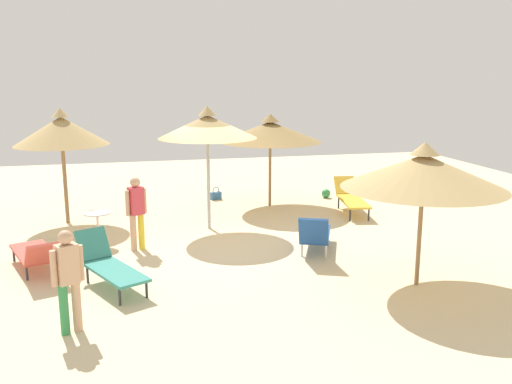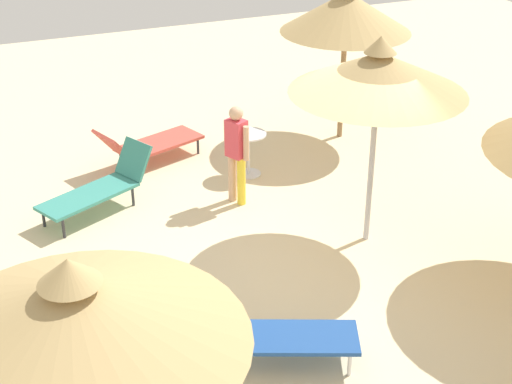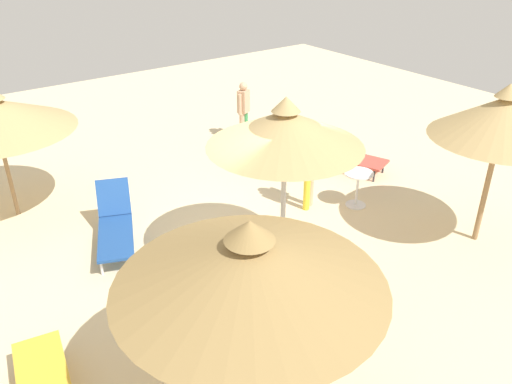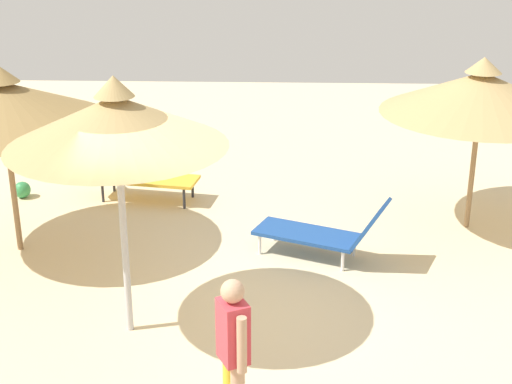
{
  "view_description": "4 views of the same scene",
  "coord_description": "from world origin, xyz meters",
  "px_view_note": "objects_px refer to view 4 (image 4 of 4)",
  "views": [
    {
      "loc": [
        11.82,
        -2.07,
        3.67
      ],
      "look_at": [
        0.09,
        0.71,
        1.08
      ],
      "focal_mm": 38.53,
      "sensor_mm": 36.0,
      "label": 1
    },
    {
      "loc": [
        4.04,
        7.85,
        5.66
      ],
      "look_at": [
        0.91,
        0.27,
        1.35
      ],
      "focal_mm": 53.59,
      "sensor_mm": 36.0,
      "label": 2
    },
    {
      "loc": [
        -6.34,
        4.28,
        5.14
      ],
      "look_at": [
        -0.16,
        -0.28,
        1.07
      ],
      "focal_mm": 36.2,
      "sensor_mm": 36.0,
      "label": 3
    },
    {
      "loc": [
        0.74,
        -7.71,
        4.67
      ],
      "look_at": [
        0.43,
        0.8,
        1.32
      ],
      "focal_mm": 53.55,
      "sensor_mm": 36.0,
      "label": 4
    }
  ],
  "objects_px": {
    "parasol_umbrella_far_left": "(2,102)",
    "parasol_umbrella_far_right": "(481,93)",
    "lounge_chair_back": "(132,175)",
    "beach_ball": "(22,190)",
    "person_standing_edge": "(233,349)",
    "lounge_chair_near_right": "(326,232)",
    "parasol_umbrella_edge": "(116,121)"
  },
  "relations": [
    {
      "from": "parasol_umbrella_far_left",
      "to": "parasol_umbrella_far_right",
      "type": "bearing_deg",
      "value": 8.91
    },
    {
      "from": "lounge_chair_back",
      "to": "beach_ball",
      "type": "height_order",
      "value": "lounge_chair_back"
    },
    {
      "from": "parasol_umbrella_far_right",
      "to": "beach_ball",
      "type": "height_order",
      "value": "parasol_umbrella_far_right"
    },
    {
      "from": "lounge_chair_back",
      "to": "beach_ball",
      "type": "relative_size",
      "value": 7.86
    },
    {
      "from": "lounge_chair_back",
      "to": "person_standing_edge",
      "type": "height_order",
      "value": "person_standing_edge"
    },
    {
      "from": "lounge_chair_near_right",
      "to": "person_standing_edge",
      "type": "height_order",
      "value": "person_standing_edge"
    },
    {
      "from": "parasol_umbrella_edge",
      "to": "parasol_umbrella_far_right",
      "type": "distance_m",
      "value": 5.44
    },
    {
      "from": "parasol_umbrella_far_left",
      "to": "lounge_chair_near_right",
      "type": "relative_size",
      "value": 1.52
    },
    {
      "from": "parasol_umbrella_far_right",
      "to": "lounge_chair_back",
      "type": "relative_size",
      "value": 1.32
    },
    {
      "from": "lounge_chair_back",
      "to": "person_standing_edge",
      "type": "distance_m",
      "value": 6.09
    },
    {
      "from": "lounge_chair_near_right",
      "to": "parasol_umbrella_far_right",
      "type": "bearing_deg",
      "value": 28.03
    },
    {
      "from": "parasol_umbrella_far_left",
      "to": "lounge_chair_near_right",
      "type": "distance_m",
      "value": 4.6
    },
    {
      "from": "lounge_chair_near_right",
      "to": "parasol_umbrella_far_left",
      "type": "bearing_deg",
      "value": 178.05
    },
    {
      "from": "parasol_umbrella_far_right",
      "to": "lounge_chair_near_right",
      "type": "distance_m",
      "value": 2.95
    },
    {
      "from": "parasol_umbrella_edge",
      "to": "person_standing_edge",
      "type": "distance_m",
      "value": 2.68
    },
    {
      "from": "person_standing_edge",
      "to": "beach_ball",
      "type": "xyz_separation_m",
      "value": [
        -3.83,
        5.69,
        -0.76
      ]
    },
    {
      "from": "parasol_umbrella_edge",
      "to": "beach_ball",
      "type": "xyz_separation_m",
      "value": [
        -2.53,
        3.95,
        -2.34
      ]
    },
    {
      "from": "parasol_umbrella_far_left",
      "to": "lounge_chair_near_right",
      "type": "bearing_deg",
      "value": -1.95
    },
    {
      "from": "parasol_umbrella_far_left",
      "to": "person_standing_edge",
      "type": "xyz_separation_m",
      "value": [
        3.25,
        -3.77,
        -1.22
      ]
    },
    {
      "from": "lounge_chair_back",
      "to": "beach_ball",
      "type": "distance_m",
      "value": 1.83
    },
    {
      "from": "parasol_umbrella_edge",
      "to": "lounge_chair_near_right",
      "type": "relative_size",
      "value": 1.57
    },
    {
      "from": "parasol_umbrella_edge",
      "to": "beach_ball",
      "type": "distance_m",
      "value": 5.24
    },
    {
      "from": "parasol_umbrella_edge",
      "to": "parasol_umbrella_far_right",
      "type": "xyz_separation_m",
      "value": [
        4.49,
        3.04,
        -0.42
      ]
    },
    {
      "from": "parasol_umbrella_far_right",
      "to": "beach_ball",
      "type": "distance_m",
      "value": 7.33
    },
    {
      "from": "lounge_chair_near_right",
      "to": "lounge_chair_back",
      "type": "relative_size",
      "value": 0.88
    },
    {
      "from": "parasol_umbrella_edge",
      "to": "parasol_umbrella_far_right",
      "type": "relative_size",
      "value": 1.05
    },
    {
      "from": "parasol_umbrella_far_right",
      "to": "person_standing_edge",
      "type": "distance_m",
      "value": 5.86
    },
    {
      "from": "parasol_umbrella_far_left",
      "to": "beach_ball",
      "type": "relative_size",
      "value": 10.53
    },
    {
      "from": "parasol_umbrella_far_left",
      "to": "lounge_chair_back",
      "type": "height_order",
      "value": "parasol_umbrella_far_left"
    },
    {
      "from": "person_standing_edge",
      "to": "lounge_chair_back",
      "type": "bearing_deg",
      "value": 109.45
    },
    {
      "from": "lounge_chair_near_right",
      "to": "person_standing_edge",
      "type": "relative_size",
      "value": 1.19
    },
    {
      "from": "parasol_umbrella_edge",
      "to": "lounge_chair_back",
      "type": "xyz_separation_m",
      "value": [
        -0.72,
        3.99,
        -2.06
      ]
    }
  ]
}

